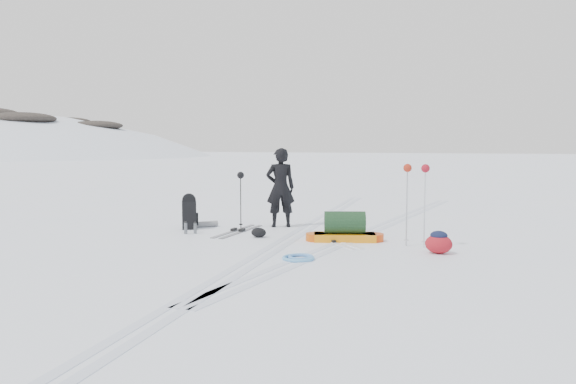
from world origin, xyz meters
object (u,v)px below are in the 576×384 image
at_px(skier, 280,188).
at_px(expedition_rucksack, 192,213).
at_px(ski_poles_black, 241,182).
at_px(pulk_sled, 345,230).

bearing_deg(skier, expedition_rucksack, 1.10).
relative_size(skier, ski_poles_black, 1.41).
bearing_deg(expedition_rucksack, pulk_sled, -35.55).
height_order(pulk_sled, ski_poles_black, ski_poles_black).
relative_size(skier, pulk_sled, 1.14).
bearing_deg(skier, ski_poles_black, 7.32).
bearing_deg(pulk_sled, expedition_rucksack, 157.21).
distance_m(skier, pulk_sled, 2.39).
relative_size(pulk_sled, expedition_rucksack, 1.92).
bearing_deg(ski_poles_black, pulk_sled, -6.93).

